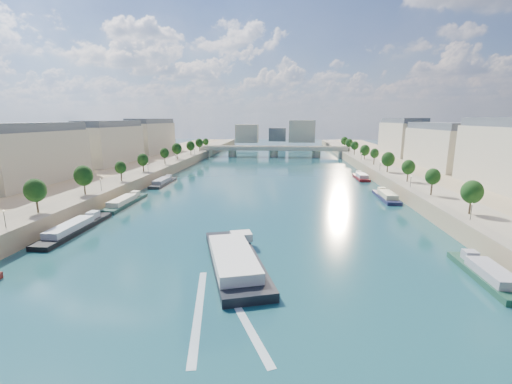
# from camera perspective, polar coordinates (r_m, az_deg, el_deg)

# --- Properties ---
(ground) EXTENTS (700.00, 700.00, 0.00)m
(ground) POSITION_cam_1_polar(r_m,az_deg,el_deg) (140.13, 1.30, 0.32)
(ground) COLOR #0D323D
(ground) RESTS_ON ground
(quay_left) EXTENTS (44.00, 520.00, 5.00)m
(quay_left) POSITION_cam_1_polar(r_m,az_deg,el_deg) (160.90, -25.23, 1.60)
(quay_left) COLOR #9E8460
(quay_left) RESTS_ON ground
(quay_right) EXTENTS (44.00, 520.00, 5.00)m
(quay_right) POSITION_cam_1_polar(r_m,az_deg,el_deg) (153.23, 29.28, 0.73)
(quay_right) COLOR #9E8460
(quay_right) RESTS_ON ground
(pave_left) EXTENTS (14.00, 520.00, 0.10)m
(pave_left) POSITION_cam_1_polar(r_m,az_deg,el_deg) (153.54, -20.46, 2.51)
(pave_left) COLOR gray
(pave_left) RESTS_ON quay_left
(pave_right) EXTENTS (14.00, 520.00, 0.10)m
(pave_right) POSITION_cam_1_polar(r_m,az_deg,el_deg) (147.20, 24.06, 1.83)
(pave_right) COLOR gray
(pave_right) RESTS_ON quay_right
(trees_left) EXTENTS (4.80, 268.80, 8.26)m
(trees_left) POSITION_cam_1_polar(r_m,az_deg,el_deg) (153.76, -19.62, 4.63)
(trees_left) COLOR #382B1E
(trees_left) RESTS_ON ground
(trees_right) EXTENTS (4.80, 268.80, 8.26)m
(trees_right) POSITION_cam_1_polar(r_m,az_deg,el_deg) (155.21, 22.35, 4.49)
(trees_right) COLOR #382B1E
(trees_right) RESTS_ON ground
(lamps_left) EXTENTS (0.36, 200.36, 4.28)m
(lamps_left) POSITION_cam_1_polar(r_m,az_deg,el_deg) (142.29, -20.59, 2.91)
(lamps_left) COLOR black
(lamps_left) RESTS_ON ground
(lamps_right) EXTENTS (0.36, 200.36, 4.28)m
(lamps_right) POSITION_cam_1_polar(r_m,az_deg,el_deg) (150.08, 21.91, 3.25)
(lamps_right) COLOR black
(lamps_right) RESTS_ON ground
(buildings_left) EXTENTS (16.00, 226.00, 23.20)m
(buildings_left) POSITION_cam_1_polar(r_m,az_deg,el_deg) (176.18, -27.40, 6.81)
(buildings_left) COLOR beige
(buildings_left) RESTS_ON ground
(buildings_right) EXTENTS (16.00, 226.00, 23.20)m
(buildings_right) POSITION_cam_1_polar(r_m,az_deg,el_deg) (167.92, 32.17, 6.11)
(buildings_right) COLOR beige
(buildings_right) RESTS_ON ground
(skyline) EXTENTS (79.00, 42.00, 22.00)m
(skyline) POSITION_cam_1_polar(r_m,az_deg,el_deg) (356.74, 4.05, 9.86)
(skyline) COLOR beige
(skyline) RESTS_ON ground
(bridge) EXTENTS (112.00, 12.00, 8.15)m
(bridge) POSITION_cam_1_polar(r_m,az_deg,el_deg) (262.61, 3.00, 6.97)
(bridge) COLOR #C1B79E
(bridge) RESTS_ON ground
(tour_barge) EXTENTS (18.24, 33.33, 4.35)m
(tour_barge) POSITION_cam_1_polar(r_m,az_deg,el_deg) (69.37, -3.56, -11.17)
(tour_barge) COLOR black
(tour_barge) RESTS_ON ground
(wake) EXTENTS (15.18, 25.80, 0.04)m
(wake) POSITION_cam_1_polar(r_m,az_deg,el_deg) (55.48, -6.15, -19.08)
(wake) COLOR silver
(wake) RESTS_ON ground
(moored_barges_left) EXTENTS (5.00, 154.32, 3.60)m
(moored_barges_left) POSITION_cam_1_polar(r_m,az_deg,el_deg) (101.14, -27.73, -5.29)
(moored_barges_left) COLOR #181732
(moored_barges_left) RESTS_ON ground
(moored_barges_right) EXTENTS (5.00, 167.59, 3.60)m
(moored_barges_right) POSITION_cam_1_polar(r_m,az_deg,el_deg) (99.00, 26.76, -5.55)
(moored_barges_right) COLOR black
(moored_barges_right) RESTS_ON ground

